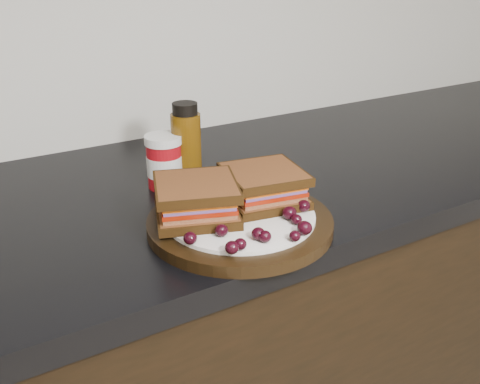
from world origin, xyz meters
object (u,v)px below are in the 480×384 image
(sandwich_left, at_px, (196,200))
(oil_bottle, at_px, (186,143))
(condiment_jar, at_px, (164,162))
(plate, at_px, (240,223))

(sandwich_left, bearing_deg, oil_bottle, 88.41)
(condiment_jar, height_order, oil_bottle, oil_bottle)
(sandwich_left, height_order, condiment_jar, condiment_jar)
(plate, bearing_deg, condiment_jar, 99.23)
(sandwich_left, height_order, oil_bottle, oil_bottle)
(plate, xyz_separation_m, sandwich_left, (-0.06, 0.03, 0.04))
(plate, height_order, sandwich_left, sandwich_left)
(condiment_jar, bearing_deg, plate, -80.77)
(condiment_jar, bearing_deg, oil_bottle, 0.38)
(sandwich_left, xyz_separation_m, condiment_jar, (0.03, 0.18, -0.00))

